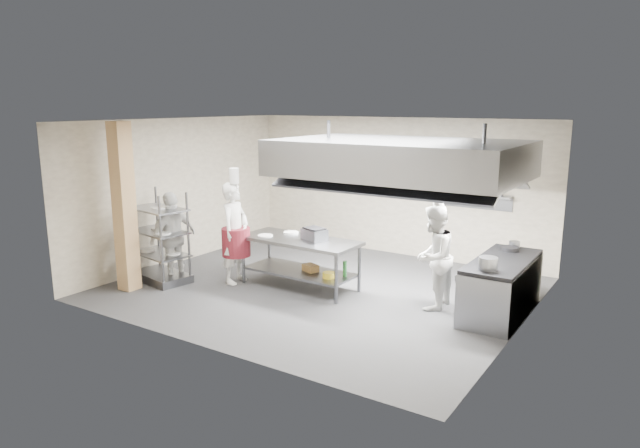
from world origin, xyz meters
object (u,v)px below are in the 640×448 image
Objects in this scene: griddle at (314,235)px; chef_plating at (173,237)px; stockpot at (488,263)px; chef_line at (433,257)px; pass_rack at (159,236)px; cooking_range at (501,289)px; chef_head at (235,233)px; island at (300,263)px.

chef_plating is at bearing -139.96° from griddle.
stockpot is at bearing 15.90° from griddle.
pass_rack is at bearing -74.05° from chef_line.
cooking_range is 4.78m from chef_head.
chef_head is (1.24, 0.71, 0.08)m from pass_rack.
chef_plating is (-4.65, -1.27, -0.01)m from chef_line.
cooking_range is 1.16× the size of chef_line.
island is 1.30× the size of chef_plating.
chef_plating is 5.72m from stockpot.
chef_head is 6.86× the size of stockpot.
chef_plating reaches higher than stockpot.
cooking_range is (5.88, 1.74, -0.44)m from pass_rack.
griddle is at bearing 177.94° from stockpot.
chef_plating is 4.20× the size of griddle.
chef_head is 1.10× the size of chef_line.
stockpot is at bearing 0.43° from island.
chef_line reaches higher than cooking_range.
chef_plating is at bearing 47.04° from pass_rack.
griddle is (1.46, 0.46, 0.07)m from chef_head.
chef_head is (-4.64, -1.03, 0.52)m from cooking_range.
chef_line is at bearing -88.74° from chef_head.
chef_head is at bearing -79.25° from chef_line.
pass_rack is 1.00× the size of chef_line.
island is 5.46× the size of griddle.
cooking_range is 4.93× the size of griddle.
chef_plating is at bearing 108.40° from chef_head.
griddle is 3.14m from stockpot.
chef_plating is 6.20× the size of stockpot.
chef_plating is at bearing -155.64° from island.
griddle is at bearing 33.35° from pass_rack.
griddle reaches higher than stockpot.
griddle is at bearing -83.67° from chef_line.
island is 8.07× the size of stockpot.
chef_head is 1.53m from griddle.
pass_rack is 1.43m from chef_head.
pass_rack is 0.91× the size of chef_head.
island reaches higher than cooking_range.
chef_head is 4.64× the size of griddle.
cooking_range is at bearing 11.66° from island.
griddle is (-2.15, -0.25, 0.15)m from chef_line.
cooking_range is 1.16m from chef_line.
stockpot is at bearing 69.51° from chef_line.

